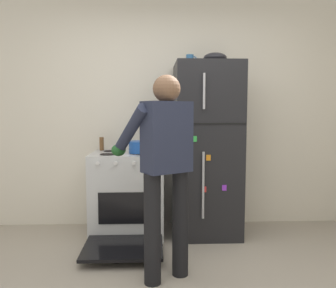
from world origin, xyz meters
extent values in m
cube|color=silver|center=(0.00, 1.95, 1.35)|extent=(6.00, 0.10, 2.70)
cube|color=black|center=(0.39, 1.57, 0.91)|extent=(0.68, 0.68, 1.83)
cube|color=black|center=(0.39, 1.23, 1.21)|extent=(0.67, 0.01, 0.01)
cylinder|color=#B7B7BC|center=(0.31, 1.20, 0.60)|extent=(0.02, 0.02, 0.66)
cylinder|color=#B7B7BC|center=(0.31, 1.20, 1.52)|extent=(0.02, 0.02, 0.34)
cube|color=green|center=(0.22, 1.22, 1.06)|extent=(0.04, 0.01, 0.06)
cube|color=red|center=(0.32, 1.22, 0.56)|extent=(0.04, 0.01, 0.06)
cube|color=orange|center=(0.36, 1.22, 0.87)|extent=(0.04, 0.01, 0.06)
cube|color=purple|center=(0.52, 1.22, 0.57)|extent=(0.04, 0.01, 0.06)
cube|color=silver|center=(-0.46, 1.57, 0.44)|extent=(0.76, 0.64, 0.88)
cube|color=black|center=(-0.46, 1.25, 0.37)|extent=(0.53, 0.01, 0.32)
cylinder|color=black|center=(-0.64, 1.43, 0.89)|extent=(0.17, 0.17, 0.01)
cylinder|color=black|center=(-0.28, 1.43, 0.89)|extent=(0.17, 0.17, 0.01)
cylinder|color=black|center=(-0.64, 1.71, 0.89)|extent=(0.17, 0.17, 0.01)
cylinder|color=black|center=(-0.28, 1.71, 0.89)|extent=(0.17, 0.17, 0.01)
cylinder|color=silver|center=(-0.72, 1.23, 0.82)|extent=(0.04, 0.03, 0.04)
cylinder|color=silver|center=(-0.55, 1.23, 0.82)|extent=(0.04, 0.03, 0.04)
cylinder|color=silver|center=(-0.37, 1.23, 0.82)|extent=(0.04, 0.03, 0.04)
cylinder|color=silver|center=(-0.20, 1.23, 0.82)|extent=(0.04, 0.03, 0.04)
cube|color=black|center=(-0.46, 0.97, 0.08)|extent=(0.72, 0.57, 0.03)
cylinder|color=black|center=(-0.19, 0.46, 0.43)|extent=(0.13, 0.13, 0.86)
cylinder|color=black|center=(0.03, 0.59, 0.43)|extent=(0.13, 0.13, 0.86)
cube|color=#23283D|center=(-0.08, 0.53, 1.13)|extent=(0.41, 0.36, 0.54)
sphere|color=brown|center=(-0.08, 0.53, 1.49)|extent=(0.21, 0.21, 0.21)
sphere|color=#414141|center=(-0.08, 0.53, 1.46)|extent=(0.15, 0.15, 0.15)
cylinder|color=#23283D|center=(-0.36, 0.61, 1.18)|extent=(0.33, 0.47, 0.42)
cylinder|color=#23283D|center=(-0.02, 0.82, 1.18)|extent=(0.33, 0.47, 0.42)
ellipsoid|color=#1E5123|center=(-0.47, 0.80, 1.00)|extent=(0.12, 0.18, 0.10)
ellipsoid|color=#1E5123|center=(-0.13, 1.00, 1.00)|extent=(0.12, 0.18, 0.10)
cylinder|color=#19479E|center=(-0.30, 1.52, 0.95)|extent=(0.28, 0.28, 0.12)
cube|color=black|center=(-0.46, 1.52, 0.99)|extent=(0.05, 0.03, 0.02)
cube|color=black|center=(-0.14, 1.52, 0.99)|extent=(0.05, 0.03, 0.02)
cylinder|color=#2D6093|center=(0.21, 1.62, 1.87)|extent=(0.08, 0.08, 0.10)
torus|color=#2D6093|center=(0.25, 1.62, 1.88)|extent=(0.06, 0.01, 0.06)
cylinder|color=brown|center=(-0.76, 1.77, 0.96)|extent=(0.05, 0.05, 0.15)
ellipsoid|color=black|center=(0.47, 1.57, 1.88)|extent=(0.24, 0.24, 0.11)
camera|label=1|loc=(-0.18, -2.10, 1.33)|focal=36.90mm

